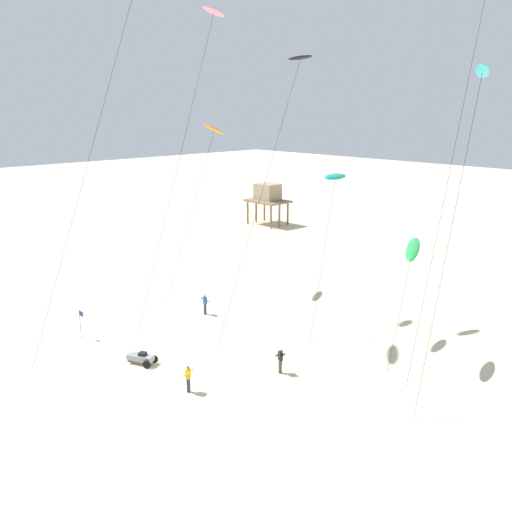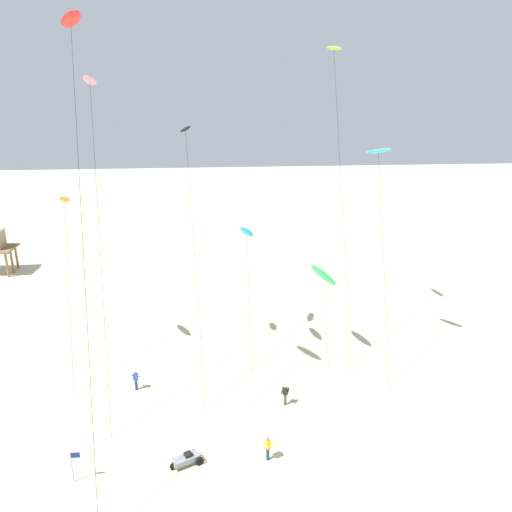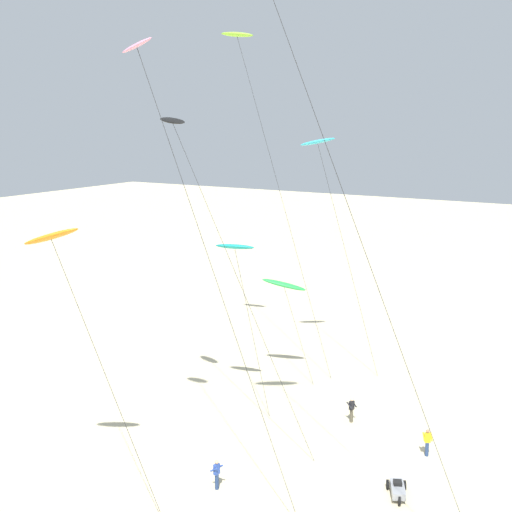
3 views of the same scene
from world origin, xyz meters
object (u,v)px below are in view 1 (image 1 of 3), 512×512
(kite_flyer_nearest, at_px, (205,304))
(marker_flag, at_px, (81,319))
(kite_orange, at_px, (214,130))
(kite_cyan, at_px, (482,75))
(kite_flyer_middle, at_px, (188,378))
(beach_buggy, at_px, (141,358))
(kite_black, at_px, (299,63))
(kite_green, at_px, (413,249))
(kite_flyer_furthest, at_px, (280,360))
(kite_teal, at_px, (335,177))
(stilt_house, at_px, (268,195))
(kite_pink, at_px, (212,19))

(kite_flyer_nearest, distance_m, marker_flag, 9.70)
(kite_orange, distance_m, marker_flag, 19.82)
(kite_cyan, height_order, kite_flyer_middle, kite_cyan)
(beach_buggy, bearing_deg, kite_black, 89.08)
(kite_green, distance_m, kite_flyer_furthest, 10.73)
(kite_teal, relative_size, kite_flyer_nearest, 6.98)
(kite_orange, bearing_deg, kite_cyan, -5.02)
(kite_orange, distance_m, kite_black, 11.03)
(kite_cyan, xyz_separation_m, kite_green, (-3.77, 0.80, -10.23))
(kite_black, relative_size, kite_flyer_middle, 11.86)
(kite_green, height_order, stilt_house, kite_green)
(kite_green, xyz_separation_m, marker_flag, (-17.87, -13.67, -5.96))
(kite_teal, relative_size, kite_flyer_furthest, 6.98)
(stilt_house, xyz_separation_m, beach_buggy, (26.06, -37.19, -3.67))
(stilt_house, bearing_deg, kite_green, -33.01)
(kite_black, bearing_deg, marker_flag, -114.23)
(kite_black, height_order, kite_green, kite_black)
(kite_black, relative_size, kite_cyan, 1.08)
(kite_black, xyz_separation_m, beach_buggy, (-0.23, -14.26, -18.67))
(kite_flyer_middle, height_order, marker_flag, marker_flag)
(kite_black, relative_size, beach_buggy, 9.42)
(kite_cyan, relative_size, kite_pink, 0.78)
(kite_teal, xyz_separation_m, kite_black, (-4.61, 1.15, 7.76))
(kite_flyer_middle, relative_size, beach_buggy, 0.79)
(kite_green, distance_m, kite_flyer_middle, 15.81)
(kite_teal, bearing_deg, beach_buggy, -110.25)
(kite_flyer_nearest, relative_size, kite_flyer_furthest, 1.00)
(kite_black, distance_m, kite_cyan, 15.10)
(kite_pink, bearing_deg, kite_orange, 140.66)
(kite_flyer_furthest, xyz_separation_m, beach_buggy, (-7.06, -5.55, -0.46))
(kite_green, height_order, kite_flyer_middle, kite_green)
(kite_pink, distance_m, kite_flyer_furthest, 25.85)
(beach_buggy, bearing_deg, marker_flag, -173.22)
(kite_orange, relative_size, marker_flag, 7.03)
(kite_orange, height_order, marker_flag, kite_orange)
(kite_flyer_furthest, bearing_deg, beach_buggy, -141.87)
(kite_teal, relative_size, kite_black, 0.59)
(stilt_house, bearing_deg, marker_flag, -62.78)
(kite_flyer_furthest, bearing_deg, kite_flyer_nearest, 164.76)
(kite_green, xyz_separation_m, stilt_house, (-37.40, 24.30, -3.35))
(kite_green, bearing_deg, kite_orange, 176.26)
(kite_cyan, xyz_separation_m, kite_flyer_furthest, (-8.04, -6.55, -16.79))
(kite_flyer_furthest, xyz_separation_m, stilt_house, (-33.13, 31.65, 3.20))
(kite_flyer_furthest, height_order, beach_buggy, kite_flyer_furthest)
(kite_green, height_order, marker_flag, kite_green)
(stilt_house, height_order, beach_buggy, stilt_house)
(kite_orange, relative_size, kite_teal, 1.27)
(stilt_house, bearing_deg, kite_flyer_furthest, -43.69)
(kite_teal, distance_m, beach_buggy, 17.73)
(kite_orange, xyz_separation_m, kite_cyan, (24.67, -2.17, 3.65))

